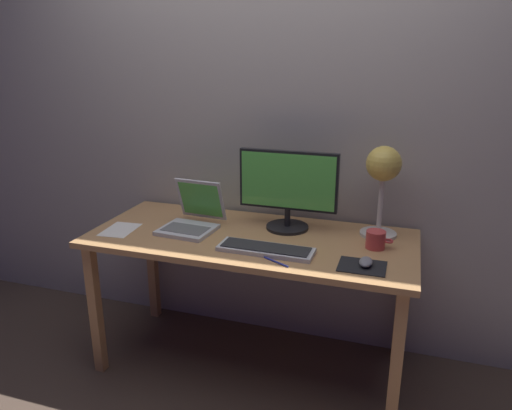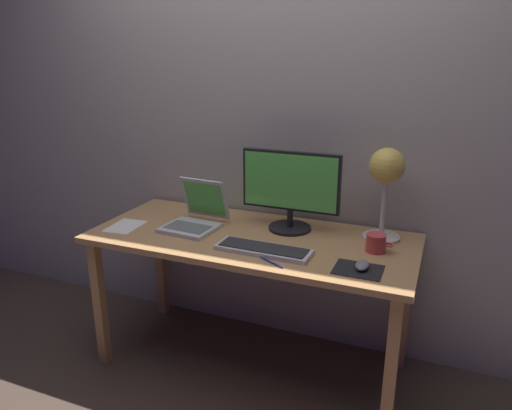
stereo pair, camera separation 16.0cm
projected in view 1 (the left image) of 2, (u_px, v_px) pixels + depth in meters
ground_plane at (251, 363)px, 2.61m from camera, size 4.80×4.80×0.00m
back_wall at (274, 112)px, 2.57m from camera, size 4.80×0.06×2.60m
desk at (251, 251)px, 2.40m from camera, size 1.60×0.70×0.74m
monitor at (288, 187)px, 2.41m from camera, size 0.50×0.22×0.41m
keyboard_main at (266, 249)px, 2.19m from camera, size 0.44×0.15×0.03m
laptop at (194, 215)px, 2.48m from camera, size 0.28×0.32×0.24m
desk_lamp at (383, 171)px, 2.29m from camera, size 0.18×0.18×0.45m
mousepad at (362, 266)px, 2.04m from camera, size 0.20×0.16×0.00m
mouse at (366, 262)px, 2.04m from camera, size 0.06×0.10×0.03m
coffee_mug at (376, 240)px, 2.22m from camera, size 0.12×0.09×0.08m
paper_sheet_near_mouse at (120, 230)px, 2.46m from camera, size 0.16×0.22×0.00m
pen at (276, 262)px, 2.08m from camera, size 0.13×0.07×0.01m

